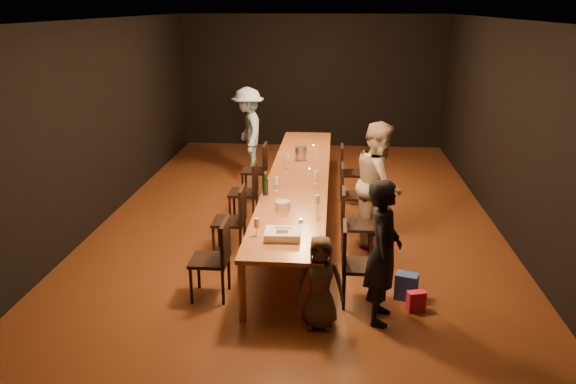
# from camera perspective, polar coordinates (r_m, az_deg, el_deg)

# --- Properties ---
(ground) EXTENTS (10.00, 10.00, 0.00)m
(ground) POSITION_cam_1_polar(r_m,az_deg,el_deg) (8.69, 1.05, -3.05)
(ground) COLOR #4B2312
(ground) RESTS_ON ground
(room_shell) EXTENTS (6.04, 10.04, 3.02)m
(room_shell) POSITION_cam_1_polar(r_m,az_deg,el_deg) (8.16, 1.13, 10.64)
(room_shell) COLOR black
(room_shell) RESTS_ON ground
(table) EXTENTS (0.90, 6.00, 0.75)m
(table) POSITION_cam_1_polar(r_m,az_deg,el_deg) (8.46, 1.08, 1.38)
(table) COLOR #9D552D
(table) RESTS_ON ground
(chair_right_0) EXTENTS (0.42, 0.42, 0.93)m
(chair_right_0) POSITION_cam_1_polar(r_m,az_deg,el_deg) (6.30, 7.41, -7.34)
(chair_right_0) COLOR black
(chair_right_0) RESTS_ON ground
(chair_right_1) EXTENTS (0.42, 0.42, 0.93)m
(chair_right_1) POSITION_cam_1_polar(r_m,az_deg,el_deg) (7.40, 7.05, -3.29)
(chair_right_1) COLOR black
(chair_right_1) RESTS_ON ground
(chair_right_2) EXTENTS (0.42, 0.42, 0.93)m
(chair_right_2) POSITION_cam_1_polar(r_m,az_deg,el_deg) (8.52, 6.78, -0.29)
(chair_right_2) COLOR black
(chair_right_2) RESTS_ON ground
(chair_right_3) EXTENTS (0.42, 0.42, 0.93)m
(chair_right_3) POSITION_cam_1_polar(r_m,az_deg,el_deg) (9.67, 6.57, 2.00)
(chair_right_3) COLOR black
(chair_right_3) RESTS_ON ground
(chair_left_0) EXTENTS (0.42, 0.42, 0.93)m
(chair_left_0) POSITION_cam_1_polar(r_m,az_deg,el_deg) (6.44, -7.98, -6.78)
(chair_left_0) COLOR black
(chair_left_0) RESTS_ON ground
(chair_left_1) EXTENTS (0.42, 0.42, 0.93)m
(chair_left_1) POSITION_cam_1_polar(r_m,az_deg,el_deg) (7.51, -6.03, -2.89)
(chair_left_1) COLOR black
(chair_left_1) RESTS_ON ground
(chair_left_2) EXTENTS (0.42, 0.42, 0.93)m
(chair_left_2) POSITION_cam_1_polar(r_m,az_deg,el_deg) (8.62, -4.58, 0.01)
(chair_left_2) COLOR black
(chair_left_2) RESTS_ON ground
(chair_left_3) EXTENTS (0.42, 0.42, 0.93)m
(chair_left_3) POSITION_cam_1_polar(r_m,az_deg,el_deg) (9.76, -3.46, 2.24)
(chair_left_3) COLOR black
(chair_left_3) RESTS_ON ground
(woman_birthday) EXTENTS (0.44, 0.61, 1.56)m
(woman_birthday) POSITION_cam_1_polar(r_m,az_deg,el_deg) (5.88, 9.64, -6.04)
(woman_birthday) COLOR black
(woman_birthday) RESTS_ON ground
(woman_tan) EXTENTS (0.74, 0.90, 1.71)m
(woman_tan) POSITION_cam_1_polar(r_m,az_deg,el_deg) (7.85, 9.20, 0.92)
(woman_tan) COLOR beige
(woman_tan) RESTS_ON ground
(man_blue) EXTENTS (0.91, 1.23, 1.70)m
(man_blue) POSITION_cam_1_polar(r_m,az_deg,el_deg) (11.00, -4.06, 6.18)
(man_blue) COLOR #97C7EA
(man_blue) RESTS_ON ground
(child) EXTENTS (0.50, 0.34, 1.01)m
(child) POSITION_cam_1_polar(r_m,az_deg,el_deg) (5.81, 3.25, -9.14)
(child) COLOR #473727
(child) RESTS_ON ground
(gift_bag_red) EXTENTS (0.22, 0.16, 0.23)m
(gift_bag_red) POSITION_cam_1_polar(r_m,az_deg,el_deg) (6.40, 12.88, -10.76)
(gift_bag_red) COLOR red
(gift_bag_red) RESTS_ON ground
(gift_bag_blue) EXTENTS (0.28, 0.23, 0.31)m
(gift_bag_blue) POSITION_cam_1_polar(r_m,az_deg,el_deg) (6.60, 11.94, -9.36)
(gift_bag_blue) COLOR #23479B
(gift_bag_blue) RESTS_ON ground
(birthday_cake) EXTENTS (0.40, 0.33, 0.09)m
(birthday_cake) POSITION_cam_1_polar(r_m,az_deg,el_deg) (6.19, -0.55, -4.32)
(birthday_cake) COLOR white
(birthday_cake) RESTS_ON table
(plate_stack) EXTENTS (0.22, 0.22, 0.11)m
(plate_stack) POSITION_cam_1_polar(r_m,az_deg,el_deg) (7.04, -0.54, -1.35)
(plate_stack) COLOR silver
(plate_stack) RESTS_ON table
(champagne_bottle) EXTENTS (0.10, 0.10, 0.33)m
(champagne_bottle) POSITION_cam_1_polar(r_m,az_deg,el_deg) (7.54, -2.31, 0.89)
(champagne_bottle) COLOR black
(champagne_bottle) RESTS_ON table
(ice_bucket) EXTENTS (0.20, 0.20, 0.21)m
(ice_bucket) POSITION_cam_1_polar(r_m,az_deg,el_deg) (9.29, 1.33, 3.94)
(ice_bucket) COLOR #AFB0B4
(ice_bucket) RESTS_ON table
(wineglass_0) EXTENTS (0.06, 0.06, 0.21)m
(wineglass_0) POSITION_cam_1_polar(r_m,az_deg,el_deg) (6.24, -3.20, -3.57)
(wineglass_0) COLOR beige
(wineglass_0) RESTS_ON table
(wineglass_1) EXTENTS (0.06, 0.06, 0.21)m
(wineglass_1) POSITION_cam_1_polar(r_m,az_deg,el_deg) (6.97, 2.97, -1.14)
(wineglass_1) COLOR beige
(wineglass_1) RESTS_ON table
(wineglass_2) EXTENTS (0.06, 0.06, 0.21)m
(wineglass_2) POSITION_cam_1_polar(r_m,az_deg,el_deg) (7.72, -1.16, 0.86)
(wineglass_2) COLOR silver
(wineglass_2) RESTS_ON table
(wineglass_3) EXTENTS (0.06, 0.06, 0.21)m
(wineglass_3) POSITION_cam_1_polar(r_m,az_deg,el_deg) (8.01, 2.84, 1.50)
(wineglass_3) COLOR beige
(wineglass_3) RESTS_ON table
(wineglass_4) EXTENTS (0.06, 0.06, 0.21)m
(wineglass_4) POSITION_cam_1_polar(r_m,az_deg,el_deg) (8.86, -0.03, 3.21)
(wineglass_4) COLOR silver
(wineglass_4) RESTS_ON table
(wineglass_5) EXTENTS (0.06, 0.06, 0.21)m
(wineglass_5) POSITION_cam_1_polar(r_m,az_deg,el_deg) (9.21, 2.38, 3.78)
(wineglass_5) COLOR silver
(wineglass_5) RESTS_ON table
(tealight_near) EXTENTS (0.05, 0.05, 0.03)m
(tealight_near) POSITION_cam_1_polar(r_m,az_deg,el_deg) (6.66, 1.31, -2.90)
(tealight_near) COLOR #B2B7B2
(tealight_near) RESTS_ON table
(tealight_mid) EXTENTS (0.05, 0.05, 0.03)m
(tealight_mid) POSITION_cam_1_polar(r_m,az_deg,el_deg) (8.69, 2.18, 2.26)
(tealight_mid) COLOR #B2B7B2
(tealight_mid) RESTS_ON table
(tealight_far) EXTENTS (0.05, 0.05, 0.03)m
(tealight_far) POSITION_cam_1_polar(r_m,az_deg,el_deg) (10.16, 2.59, 4.67)
(tealight_far) COLOR #B2B7B2
(tealight_far) RESTS_ON table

